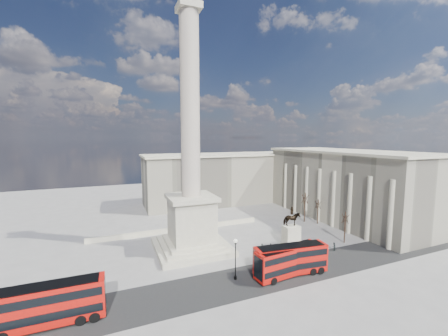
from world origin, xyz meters
name	(u,v)px	position (x,y,z in m)	size (l,w,h in m)	color
ground	(199,259)	(0.00, 0.00, 0.00)	(180.00, 180.00, 0.00)	gray
asphalt_road	(250,280)	(5.00, -10.00, 0.00)	(120.00, 9.00, 0.01)	#272727
nelsons_column	(191,185)	(0.00, 5.00, 12.92)	(14.00, 14.00, 49.85)	beige
balustrade_wall	(179,229)	(0.00, 16.00, 0.55)	(40.00, 0.60, 1.10)	beige
building_east	(345,184)	(45.00, 10.00, 9.32)	(19.00, 46.00, 18.60)	#BBB499
building_northeast	(220,178)	(20.00, 40.00, 8.32)	(51.00, 17.00, 16.60)	#BBB499
red_bus_a	(48,304)	(-21.60, -10.23, 2.63)	(12.42, 3.07, 5.02)	red
red_bus_b	(291,259)	(11.97, -10.97, 2.56)	(12.25, 4.10, 4.87)	red
red_bus_c	(289,261)	(11.44, -11.09, 2.47)	(11.81, 3.69, 4.71)	red
victorian_lamp	(235,256)	(3.03, -9.00, 3.83)	(0.56, 0.56, 6.50)	black
equestrian_statue	(291,233)	(18.77, -1.72, 2.90)	(4.00, 3.00, 8.33)	beige
bare_tree_near	(345,217)	(30.60, -4.07, 5.49)	(1.59, 1.59, 6.96)	#332319
bare_tree_mid	(318,204)	(34.31, 8.30, 5.23)	(1.75, 1.75, 6.63)	#332319
bare_tree_far	(305,198)	(32.32, 10.97, 6.41)	(1.99, 1.99, 8.14)	#332319
pedestrian_walking	(262,248)	(12.16, -1.65, 0.85)	(0.62, 0.41, 1.70)	#222827
pedestrian_standing	(334,247)	(25.36, -6.50, 0.85)	(0.82, 0.64, 1.69)	#222827
pedestrian_crossing	(271,248)	(13.68, -2.24, 0.86)	(1.01, 0.42, 1.73)	#222827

